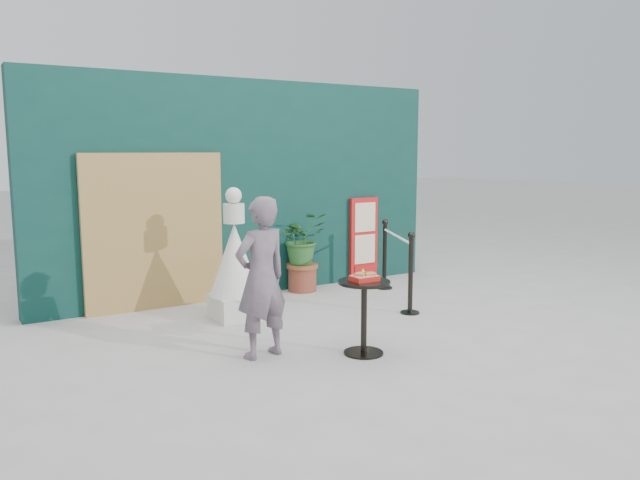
{
  "coord_description": "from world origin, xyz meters",
  "views": [
    {
      "loc": [
        -3.78,
        -4.86,
        2.04
      ],
      "look_at": [
        0.0,
        1.2,
        1.0
      ],
      "focal_mm": 35.0,
      "sensor_mm": 36.0,
      "label": 1
    }
  ],
  "objects": [
    {
      "name": "statue",
      "position": [
        -0.75,
        1.94,
        0.65
      ],
      "size": [
        0.62,
        0.62,
        1.6
      ],
      "color": "silver",
      "rests_on": "ground"
    },
    {
      "name": "ground",
      "position": [
        0.0,
        0.0,
        0.0
      ],
      "size": [
        60.0,
        60.0,
        0.0
      ],
      "primitive_type": "plane",
      "color": "#ADAAA5",
      "rests_on": "ground"
    },
    {
      "name": "back_wall",
      "position": [
        0.0,
        3.15,
        1.5
      ],
      "size": [
        6.0,
        0.3,
        3.0
      ],
      "primitive_type": "cube",
      "color": "#0A302B",
      "rests_on": "ground"
    },
    {
      "name": "menu_board",
      "position": [
        1.9,
        2.95,
        0.65
      ],
      "size": [
        0.5,
        0.07,
        1.3
      ],
      "color": "red",
      "rests_on": "ground"
    },
    {
      "name": "bamboo_fence",
      "position": [
        -1.4,
        2.94,
        1.0
      ],
      "size": [
        1.8,
        0.08,
        2.0
      ],
      "primitive_type": "cube",
      "color": "tan",
      "rests_on": "ground"
    },
    {
      "name": "cafe_table",
      "position": [
        -0.21,
        0.04,
        0.5
      ],
      "size": [
        0.52,
        0.52,
        0.75
      ],
      "color": "black",
      "rests_on": "ground"
    },
    {
      "name": "planter",
      "position": [
        0.7,
        2.81,
        0.67
      ],
      "size": [
        0.68,
        0.59,
        1.15
      ],
      "color": "brown",
      "rests_on": "ground"
    },
    {
      "name": "woman",
      "position": [
        -1.11,
        0.5,
        0.8
      ],
      "size": [
        0.64,
        0.47,
        1.6
      ],
      "primitive_type": "imported",
      "rotation": [
        0.0,
        0.0,
        3.3
      ],
      "color": "slate",
      "rests_on": "ground"
    },
    {
      "name": "food_basket",
      "position": [
        -0.2,
        0.04,
        0.79
      ],
      "size": [
        0.26,
        0.19,
        0.11
      ],
      "color": "red",
      "rests_on": "cafe_table"
    },
    {
      "name": "stanchion_barrier",
      "position": [
        1.51,
        1.65,
        0.49
      ],
      "size": [
        0.84,
        1.54,
        1.03
      ],
      "color": "black",
      "rests_on": "ground"
    }
  ]
}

